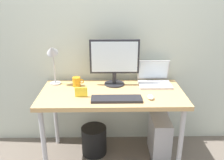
{
  "coord_description": "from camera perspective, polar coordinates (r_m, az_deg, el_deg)",
  "views": [
    {
      "loc": [
        -0.04,
        -2.09,
        1.64
      ],
      "look_at": [
        0.0,
        0.0,
        0.85
      ],
      "focal_mm": 39.01,
      "sensor_mm": 36.0,
      "label": 1
    }
  ],
  "objects": [
    {
      "name": "keyboard",
      "position": [
        2.11,
        1.07,
        -4.46
      ],
      "size": [
        0.44,
        0.14,
        0.02
      ],
      "primitive_type": "cube",
      "color": "#232328",
      "rests_on": "desk"
    },
    {
      "name": "laptop",
      "position": [
        2.49,
        9.87,
        0.36
      ],
      "size": [
        0.32,
        0.26,
        0.23
      ],
      "color": "#B2B2B7",
      "rests_on": "desk"
    },
    {
      "name": "desk",
      "position": [
        2.31,
        0.0,
        -4.41
      ],
      "size": [
        1.34,
        0.64,
        0.73
      ],
      "color": "tan",
      "rests_on": "ground_plane"
    },
    {
      "name": "wastebasket",
      "position": [
        2.64,
        -4.21,
        -13.89
      ],
      "size": [
        0.26,
        0.26,
        0.3
      ],
      "primitive_type": "cylinder",
      "color": "black",
      "rests_on": "ground_plane"
    },
    {
      "name": "ground_plane",
      "position": [
        2.66,
        0.0,
        -17.53
      ],
      "size": [
        6.0,
        6.0,
        0.0
      ],
      "primitive_type": "plane",
      "color": "#665B51"
    },
    {
      "name": "mouse",
      "position": [
        2.16,
        9.04,
        -3.97
      ],
      "size": [
        0.06,
        0.09,
        0.03
      ],
      "primitive_type": "ellipsoid",
      "color": "silver",
      "rests_on": "desk"
    },
    {
      "name": "back_wall",
      "position": [
        2.5,
        -0.15,
        12.74
      ],
      "size": [
        4.4,
        0.04,
        2.6
      ],
      "primitive_type": "cube",
      "color": "silver",
      "rests_on": "ground_plane"
    },
    {
      "name": "coffee_mug",
      "position": [
        2.43,
        -8.28,
        -0.4
      ],
      "size": [
        0.11,
        0.08,
        0.09
      ],
      "color": "orange",
      "rests_on": "desk"
    },
    {
      "name": "photo_frame",
      "position": [
        2.18,
        -7.25,
        -2.79
      ],
      "size": [
        0.11,
        0.02,
        0.09
      ],
      "primitive_type": "cube",
      "rotation": [
        0.1,
        0.0,
        0.0
      ],
      "color": "yellow",
      "rests_on": "desk"
    },
    {
      "name": "desk_lamp",
      "position": [
        2.42,
        -13.78,
        5.48
      ],
      "size": [
        0.11,
        0.16,
        0.43
      ],
      "color": "#B2B2B7",
      "rests_on": "desk"
    },
    {
      "name": "computer_tower",
      "position": [
        2.63,
        11.03,
        -12.84
      ],
      "size": [
        0.18,
        0.36,
        0.42
      ],
      "primitive_type": "cube",
      "color": "#B2B2B7",
      "rests_on": "ground_plane"
    },
    {
      "name": "monitor",
      "position": [
        2.37,
        0.58,
        4.73
      ],
      "size": [
        0.48,
        0.2,
        0.46
      ],
      "color": "#232328",
      "rests_on": "desk"
    }
  ]
}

